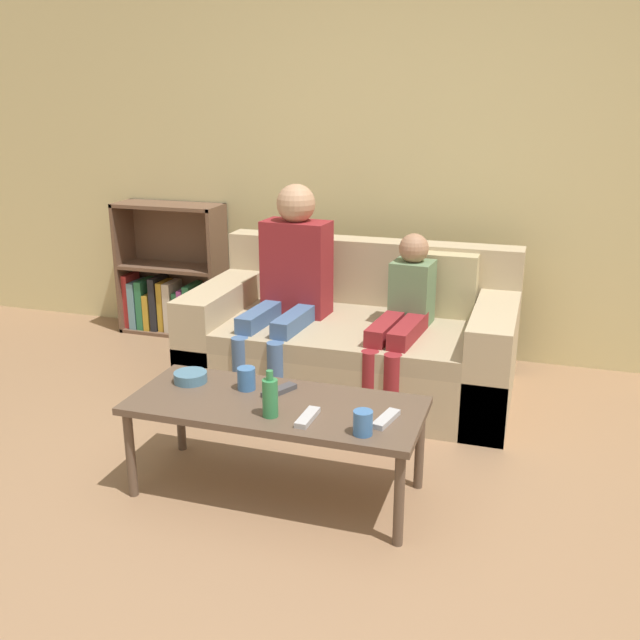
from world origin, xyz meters
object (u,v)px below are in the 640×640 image
(person_adult, at_px, (291,275))
(person_child, at_px, (403,314))
(cup_far, at_px, (246,379))
(tv_remote_1, at_px, (386,419))
(couch, at_px, (355,343))
(tv_remote_0, at_px, (279,391))
(snack_bowl, at_px, (190,377))
(coffee_table, at_px, (276,411))
(bookshelf, at_px, (170,283))
(bottle, at_px, (270,397))
(tv_remote_2, at_px, (308,417))
(cup_near, at_px, (363,423))

(person_adult, relative_size, person_child, 1.26)
(cup_far, bearing_deg, tv_remote_1, -11.29)
(couch, relative_size, tv_remote_0, 10.20)
(tv_remote_0, distance_m, tv_remote_1, 0.51)
(person_child, height_order, snack_bowl, person_child)
(couch, distance_m, coffee_table, 1.21)
(bookshelf, distance_m, coffee_table, 2.33)
(bottle, bearing_deg, person_child, 76.14)
(tv_remote_2, xyz_separation_m, snack_bowl, (-0.61, 0.21, 0.01))
(tv_remote_0, bearing_deg, coffee_table, -52.35)
(couch, height_order, cup_near, couch)
(bookshelf, relative_size, tv_remote_2, 5.33)
(coffee_table, bearing_deg, cup_near, -22.06)
(tv_remote_1, xyz_separation_m, bottle, (-0.45, -0.09, 0.07))
(coffee_table, xyz_separation_m, cup_near, (0.41, -0.17, 0.09))
(bookshelf, height_order, coffee_table, bookshelf)
(couch, distance_m, tv_remote_0, 1.12)
(cup_far, distance_m, tv_remote_2, 0.41)
(person_child, height_order, tv_remote_1, person_child)
(snack_bowl, bearing_deg, bookshelf, 121.77)
(couch, xyz_separation_m, bookshelf, (-1.51, 0.59, 0.08))
(person_child, relative_size, snack_bowl, 6.26)
(coffee_table, height_order, tv_remote_2, tv_remote_2)
(couch, bearing_deg, bookshelf, 158.72)
(tv_remote_1, bearing_deg, cup_near, -102.41)
(cup_far, height_order, snack_bowl, cup_far)
(person_child, distance_m, tv_remote_0, 1.02)
(tv_remote_1, distance_m, bottle, 0.46)
(couch, xyz_separation_m, coffee_table, (-0.02, -1.20, 0.11))
(person_child, height_order, bottle, person_child)
(coffee_table, distance_m, person_child, 1.11)
(tv_remote_0, height_order, tv_remote_2, same)
(person_adult, bearing_deg, tv_remote_2, -63.23)
(cup_far, relative_size, tv_remote_2, 0.57)
(couch, relative_size, cup_near, 18.80)
(cup_near, relative_size, tv_remote_0, 0.54)
(tv_remote_0, bearing_deg, couch, 113.64)
(couch, xyz_separation_m, snack_bowl, (-0.46, -1.11, 0.17))
(coffee_table, xyz_separation_m, tv_remote_0, (-0.02, 0.09, 0.05))
(person_adult, height_order, cup_far, person_adult)
(couch, relative_size, tv_remote_2, 10.35)
(cup_far, relative_size, bottle, 0.51)
(coffee_table, xyz_separation_m, bottle, (0.03, -0.13, 0.12))
(person_child, xyz_separation_m, tv_remote_1, (0.16, -1.09, -0.09))
(tv_remote_1, bearing_deg, bookshelf, 149.16)
(person_adult, bearing_deg, coffee_table, -69.15)
(coffee_table, bearing_deg, bottle, -77.45)
(tv_remote_0, xyz_separation_m, bottle, (0.05, -0.22, 0.07))
(couch, distance_m, snack_bowl, 1.22)
(tv_remote_2, relative_size, snack_bowl, 1.17)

